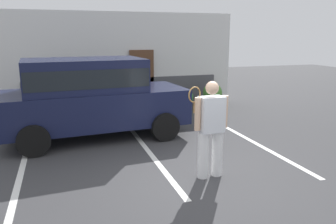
{
  "coord_description": "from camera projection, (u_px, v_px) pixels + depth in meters",
  "views": [
    {
      "loc": [
        -2.26,
        -5.28,
        2.62
      ],
      "look_at": [
        -0.15,
        1.2,
        1.05
      ],
      "focal_mm": 35.76,
      "sensor_mm": 36.0,
      "label": 1
    }
  ],
  "objects": [
    {
      "name": "parking_stripe_0",
      "position": [
        21.0,
        171.0,
        6.61
      ],
      "size": [
        0.12,
        4.4,
        0.01
      ],
      "primitive_type": "cube",
      "color": "silver",
      "rests_on": "ground_plane"
    },
    {
      "name": "potted_plant_secondary",
      "position": [
        212.0,
        94.0,
        12.24
      ],
      "size": [
        0.7,
        0.7,
        0.92
      ],
      "color": "#9E5638",
      "rests_on": "ground_plane"
    },
    {
      "name": "ground_plane",
      "position": [
        196.0,
        181.0,
        6.16
      ],
      "size": [
        40.0,
        40.0,
        0.0
      ],
      "primitive_type": "plane",
      "color": "#38383A"
    },
    {
      "name": "parked_suv",
      "position": [
        91.0,
        94.0,
        8.54
      ],
      "size": [
        4.72,
        2.41,
        2.05
      ],
      "rotation": [
        0.0,
        0.0,
        0.07
      ],
      "color": "#141938",
      "rests_on": "ground_plane"
    },
    {
      "name": "tennis_player_man",
      "position": [
        211.0,
        128.0,
        6.15
      ],
      "size": [
        0.81,
        0.31,
        1.82
      ],
      "rotation": [
        0.0,
        0.0,
        3.21
      ],
      "color": "white",
      "rests_on": "ground_plane"
    },
    {
      "name": "parking_stripe_2",
      "position": [
        257.0,
        144.0,
        8.23
      ],
      "size": [
        0.12,
        4.4,
        0.01
      ],
      "primitive_type": "cube",
      "color": "silver",
      "rests_on": "ground_plane"
    },
    {
      "name": "potted_plant_by_porch",
      "position": [
        185.0,
        99.0,
        11.84
      ],
      "size": [
        0.58,
        0.58,
        0.76
      ],
      "color": "gray",
      "rests_on": "ground_plane"
    },
    {
      "name": "house_frontage",
      "position": [
        124.0,
        63.0,
        12.19
      ],
      "size": [
        8.41,
        0.4,
        3.43
      ],
      "color": "white",
      "rests_on": "ground_plane"
    },
    {
      "name": "parking_stripe_1",
      "position": [
        152.0,
        156.0,
        7.42
      ],
      "size": [
        0.12,
        4.4,
        0.01
      ],
      "primitive_type": "cube",
      "color": "silver",
      "rests_on": "ground_plane"
    }
  ]
}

